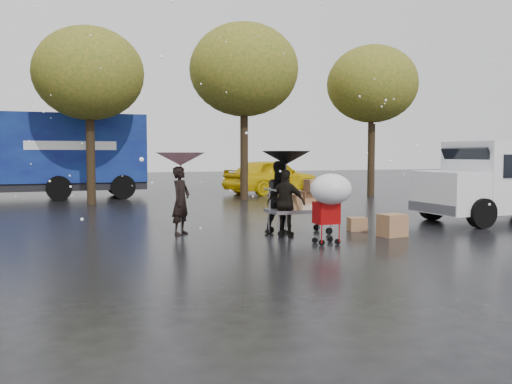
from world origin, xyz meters
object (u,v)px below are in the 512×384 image
object	(u,v)px
shopping_cart	(330,193)
person_pink	(181,201)
vendor_cart	(303,203)
white_van	(509,179)
blue_truck	(49,157)
yellow_taxi	(272,176)
person_black	(286,203)

from	to	relation	value
shopping_cart	person_pink	bearing A→B (deg)	135.40
vendor_cart	shopping_cart	distance (m)	1.66
vendor_cart	white_van	world-z (taller)	white_van
blue_truck	person_pink	bearing A→B (deg)	-76.06
vendor_cart	shopping_cart	world-z (taller)	shopping_cart
vendor_cart	shopping_cart	size ratio (longest dim) A/B	1.04
shopping_cart	vendor_cart	bearing A→B (deg)	84.26
blue_truck	yellow_taxi	bearing A→B (deg)	-2.26
person_pink	blue_truck	size ratio (longest dim) A/B	0.19
person_pink	yellow_taxi	size ratio (longest dim) A/B	0.33
yellow_taxi	vendor_cart	bearing A→B (deg)	141.44
vendor_cart	blue_truck	world-z (taller)	blue_truck
white_van	blue_truck	distance (m)	17.30
white_van	yellow_taxi	size ratio (longest dim) A/B	1.02
white_van	person_pink	bearing A→B (deg)	176.18
person_black	vendor_cart	distance (m)	0.60
person_pink	yellow_taxi	distance (m)	13.31
person_black	yellow_taxi	size ratio (longest dim) A/B	0.31
vendor_cart	yellow_taxi	xyz separation A→B (m)	(4.16, 12.29, 0.09)
person_pink	yellow_taxi	bearing A→B (deg)	9.99
person_pink	blue_truck	distance (m)	12.20
person_pink	white_van	distance (m)	9.14
vendor_cart	yellow_taxi	bearing A→B (deg)	71.29
person_black	blue_truck	distance (m)	13.93
blue_truck	shopping_cart	bearing A→B (deg)	-69.10
yellow_taxi	person_pink	bearing A→B (deg)	129.17
vendor_cart	blue_truck	bearing A→B (deg)	113.92
blue_truck	yellow_taxi	distance (m)	9.83
person_black	yellow_taxi	distance (m)	13.40
shopping_cart	yellow_taxi	size ratio (longest dim) A/B	0.30
shopping_cart	white_van	distance (m)	6.85
vendor_cart	white_van	distance (m)	6.44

